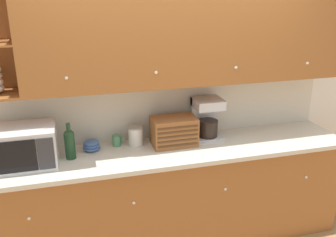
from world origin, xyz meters
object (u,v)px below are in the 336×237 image
bowl_stack_on_counter (91,145)px  storage_canister (136,136)px  wine_bottle (70,143)px  bread_box (174,131)px  coffee_maker (207,118)px  mug (117,140)px  microwave (20,147)px

bowl_stack_on_counter → storage_canister: bearing=1.0°
wine_bottle → bread_box: 0.90m
bread_box → coffee_maker: bearing=14.1°
storage_canister → bowl_stack_on_counter: bearing=-179.0°
mug → storage_canister: size_ratio=0.57×
storage_canister → bread_box: bread_box is taller
wine_bottle → storage_canister: size_ratio=1.78×
wine_bottle → storage_canister: (0.57, 0.12, -0.05)m
wine_bottle → storage_canister: wine_bottle is taller
mug → coffee_maker: size_ratio=0.26×
bread_box → microwave: bearing=-177.0°
bowl_stack_on_counter → bread_box: 0.73m
microwave → coffee_maker: bearing=5.4°
microwave → bread_box: size_ratio=1.41×
wine_bottle → mug: 0.45m
wine_bottle → coffee_maker: coffee_maker is taller
mug → storage_canister: 0.17m
storage_canister → mug: bearing=169.0°
wine_bottle → mug: size_ratio=3.11×
mug → storage_canister: storage_canister is taller
bowl_stack_on_counter → storage_canister: (0.39, 0.01, 0.04)m
mug → storage_canister: bearing=-11.0°
wine_bottle → storage_canister: 0.59m
wine_bottle → bread_box: wine_bottle is taller
wine_bottle → bread_box: bearing=2.6°
wine_bottle → bread_box: size_ratio=0.79×
storage_canister → microwave: bearing=-170.9°
mug → coffee_maker: 0.85m
storage_canister → wine_bottle: bearing=-167.7°
wine_bottle → coffee_maker: bearing=5.8°
microwave → coffee_maker: coffee_maker is taller
microwave → mug: size_ratio=5.55×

